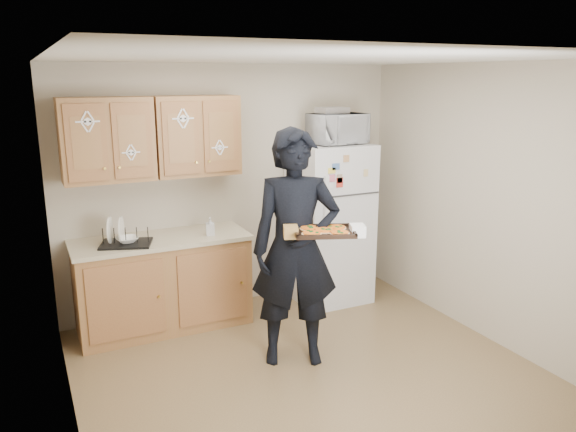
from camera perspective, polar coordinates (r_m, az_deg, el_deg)
The scene contains 24 objects.
floor at distance 4.75m, azimuth 2.66°, elevation -16.05°, with size 3.60×3.60×0.00m, color brown.
ceiling at distance 4.11m, azimuth 3.06°, elevation 15.72°, with size 3.60×3.60×0.00m, color white.
wall_back at distance 5.86m, azimuth -5.60°, elevation 2.87°, with size 3.60×0.04×2.50m, color #B8AB95.
wall_front at distance 2.90m, azimuth 20.35°, elevation -9.77°, with size 3.60×0.04×2.50m, color #B8AB95.
wall_left at distance 3.78m, azimuth -21.98°, elevation -4.39°, with size 0.04×3.60×2.50m, color #B8AB95.
wall_right at distance 5.34m, azimuth 20.08°, elevation 0.97°, with size 0.04×3.60×2.50m, color #B8AB95.
refrigerator at distance 6.02m, azimuth 4.24°, elevation -0.72°, with size 0.75×0.70×1.70m, color silver.
base_cabinet at distance 5.56m, azimuth -12.54°, elevation -6.84°, with size 1.60×0.60×0.86m, color olive.
countertop at distance 5.42m, azimuth -12.79°, elevation -2.38°, with size 1.64×0.64×0.04m, color #C2B595.
upper_cab_left at distance 5.30m, azimuth -17.93°, elevation 7.37°, with size 0.80×0.33×0.75m, color olive.
upper_cab_right at distance 5.47m, azimuth -9.33°, elevation 8.05°, with size 0.80×0.33×0.75m, color olive.
cereal_box at distance 6.67m, azimuth 6.96°, elevation -5.48°, with size 0.20×0.07×0.32m, color gold.
person at distance 4.63m, azimuth 0.77°, elevation -3.36°, with size 0.72×0.48×1.99m, color black.
baking_tray at distance 4.39m, azimuth 3.70°, elevation -1.67°, with size 0.46×0.34×0.04m, color black.
pizza_front_left at distance 4.30m, azimuth 2.41°, elevation -1.75°, with size 0.15×0.15×0.02m, color orange.
pizza_front_right at distance 4.33m, azimuth 5.27°, elevation -1.69°, with size 0.15×0.15×0.02m, color orange.
pizza_back_left at distance 4.44m, azimuth 2.18°, elevation -1.21°, with size 0.15×0.15×0.02m, color orange.
pizza_back_right at distance 4.47m, azimuth 4.95°, elevation -1.16°, with size 0.15×0.15×0.02m, color orange.
pizza_center at distance 4.38m, azimuth 3.70°, elevation -1.45°, with size 0.15×0.15×0.02m, color orange.
microwave at distance 5.82m, azimuth 5.05°, elevation 8.82°, with size 0.56×0.38×0.31m, color silver.
foil_pan at distance 5.81m, azimuth 4.52°, elevation 10.66°, with size 0.30×0.21×0.06m, color silver.
dish_rack at distance 5.25m, azimuth -16.18°, elevation -1.90°, with size 0.44×0.33×0.18m, color black.
bowl at distance 5.26m, azimuth -16.02°, elevation -2.32°, with size 0.20×0.20×0.05m, color white.
soap_bottle at distance 5.39m, azimuth -7.92°, elevation -1.05°, with size 0.08×0.08×0.17m, color silver.
Camera 1 is at (-1.97, -3.60, 2.38)m, focal length 35.00 mm.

